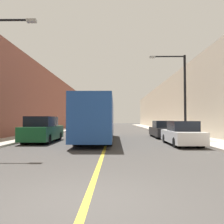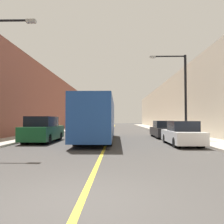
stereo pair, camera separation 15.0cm
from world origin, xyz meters
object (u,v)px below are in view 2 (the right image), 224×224
(bus, at_px, (98,119))
(parked_suv_left, at_px, (43,130))
(car_right_mid, at_px, (163,130))
(car_right_near, at_px, (182,134))
(street_lamp_right, at_px, (182,89))

(bus, relative_size, parked_suv_left, 2.37)
(bus, bearing_deg, parked_suv_left, -163.66)
(parked_suv_left, bearing_deg, car_right_mid, 23.41)
(parked_suv_left, relative_size, car_right_near, 1.07)
(car_right_mid, bearing_deg, car_right_near, -90.28)
(car_right_mid, xyz_separation_m, street_lamp_right, (1.13, -2.18, 3.48))
(car_right_mid, distance_m, street_lamp_right, 4.25)
(bus, bearing_deg, car_right_near, -26.89)
(parked_suv_left, height_order, car_right_near, parked_suv_left)
(bus, bearing_deg, car_right_mid, 27.86)
(car_right_mid, relative_size, street_lamp_right, 0.67)
(parked_suv_left, bearing_deg, bus, 16.34)
(bus, height_order, parked_suv_left, bus)
(street_lamp_right, bearing_deg, bus, -172.66)
(car_right_near, bearing_deg, bus, 153.11)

